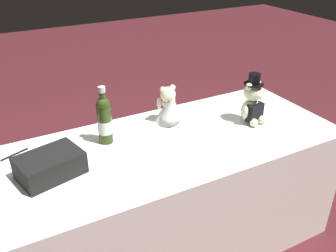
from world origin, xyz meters
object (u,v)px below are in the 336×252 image
(teddy_bear_groom, at_px, (253,103))
(gift_case_black, at_px, (50,166))
(champagne_bottle, at_px, (104,120))
(signing_pen, at_px, (13,155))
(teddy_bear_bride, at_px, (169,107))

(teddy_bear_groom, bearing_deg, gift_case_black, -0.58)
(teddy_bear_groom, xyz_separation_m, champagne_bottle, (0.82, -0.18, 0.01))
(signing_pen, bearing_deg, teddy_bear_bride, 176.78)
(teddy_bear_bride, xyz_separation_m, champagne_bottle, (0.40, 0.04, 0.04))
(teddy_bear_bride, xyz_separation_m, gift_case_black, (0.72, 0.21, -0.04))
(teddy_bear_bride, bearing_deg, teddy_bear_groom, 152.55)
(teddy_bear_groom, height_order, teddy_bear_bride, teddy_bear_groom)
(teddy_bear_groom, distance_m, gift_case_black, 1.14)
(teddy_bear_groom, relative_size, champagne_bottle, 0.94)
(teddy_bear_groom, relative_size, gift_case_black, 0.92)
(teddy_bear_groom, bearing_deg, champagne_bottle, -12.29)
(gift_case_black, bearing_deg, champagne_bottle, -152.58)
(signing_pen, relative_size, gift_case_black, 0.46)
(teddy_bear_bride, distance_m, gift_case_black, 0.75)
(champagne_bottle, relative_size, signing_pen, 2.13)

